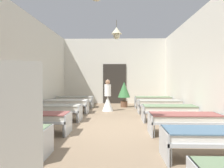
% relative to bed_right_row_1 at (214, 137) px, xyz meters
% --- Properties ---
extents(ground_plane, '(6.80, 14.10, 0.10)m').
position_rel_bed_right_row_1_xyz_m(ground_plane, '(-2.05, 2.85, -0.49)').
color(ground_plane, '#8C755B').
extents(room_shell, '(6.60, 13.70, 3.95)m').
position_rel_bed_right_row_1_xyz_m(room_shell, '(-2.05, 4.23, 1.54)').
color(room_shell, silver).
rests_on(room_shell, ground).
extents(bed_right_row_1, '(1.90, 0.84, 0.57)m').
position_rel_bed_right_row_1_xyz_m(bed_right_row_1, '(0.00, 0.00, 0.00)').
color(bed_right_row_1, '#B7BCC1').
rests_on(bed_right_row_1, ground).
extents(bed_left_row_2, '(1.90, 0.84, 0.57)m').
position_rel_bed_right_row_1_xyz_m(bed_left_row_2, '(-4.10, 1.90, 0.00)').
color(bed_left_row_2, '#B7BCC1').
rests_on(bed_left_row_2, ground).
extents(bed_right_row_2, '(1.90, 0.84, 0.57)m').
position_rel_bed_right_row_1_xyz_m(bed_right_row_2, '(0.00, 1.90, 0.00)').
color(bed_right_row_2, '#B7BCC1').
rests_on(bed_right_row_2, ground).
extents(bed_left_row_3, '(1.90, 0.84, 0.57)m').
position_rel_bed_right_row_1_xyz_m(bed_left_row_3, '(-4.10, 3.80, 0.00)').
color(bed_left_row_3, '#B7BCC1').
rests_on(bed_left_row_3, ground).
extents(bed_right_row_3, '(1.90, 0.84, 0.57)m').
position_rel_bed_right_row_1_xyz_m(bed_right_row_3, '(0.00, 3.80, 0.00)').
color(bed_right_row_3, '#B7BCC1').
rests_on(bed_right_row_3, ground).
extents(bed_left_row_4, '(1.90, 0.84, 0.57)m').
position_rel_bed_right_row_1_xyz_m(bed_left_row_4, '(-4.10, 5.70, 0.00)').
color(bed_left_row_4, '#B7BCC1').
rests_on(bed_left_row_4, ground).
extents(bed_right_row_4, '(1.90, 0.84, 0.57)m').
position_rel_bed_right_row_1_xyz_m(bed_right_row_4, '(0.00, 5.70, 0.00)').
color(bed_right_row_4, '#B7BCC1').
rests_on(bed_right_row_4, ground).
extents(bed_left_row_5, '(1.90, 0.84, 0.57)m').
position_rel_bed_right_row_1_xyz_m(bed_left_row_5, '(-4.10, 7.60, 0.00)').
color(bed_left_row_5, '#B7BCC1').
rests_on(bed_left_row_5, ground).
extents(bed_right_row_5, '(1.90, 0.84, 0.57)m').
position_rel_bed_right_row_1_xyz_m(bed_right_row_5, '(0.00, 7.60, 0.00)').
color(bed_right_row_5, '#B7BCC1').
rests_on(bed_right_row_5, ground).
extents(nurse_near_aisle, '(0.52, 0.52, 1.49)m').
position_rel_bed_right_row_1_xyz_m(nurse_near_aisle, '(-2.31, 6.29, 0.09)').
color(nurse_near_aisle, white).
rests_on(nurse_near_aisle, ground).
extents(potted_plant, '(0.66, 0.66, 1.35)m').
position_rel_bed_right_row_1_xyz_m(potted_plant, '(-1.51, 7.80, 0.41)').
color(potted_plant, brown).
rests_on(potted_plant, ground).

